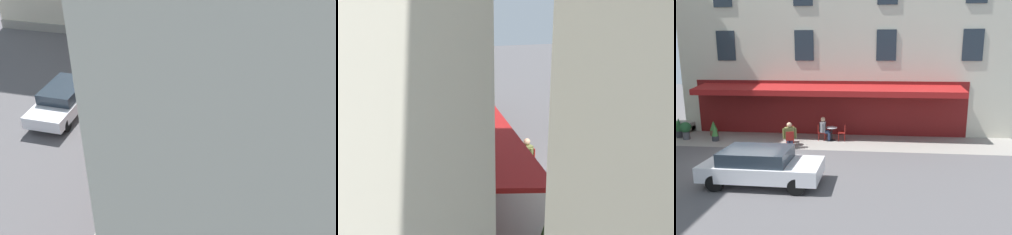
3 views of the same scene
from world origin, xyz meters
The scene contains 12 objects.
ground_plane centered at (0.00, 0.00, 0.00)m, with size 70.00×70.00×0.00m, color #565456.
sidewalk_cafe_terrace centered at (-3.25, -3.40, 0.00)m, with size 20.50×3.20×0.01m, color gray.
cafe_table_near_entrance centered at (-1.32, -2.49, 0.49)m, with size 0.60×0.60×0.75m.
cafe_chair_red_back_row centered at (-1.51, -1.89, 0.55)m, with size 0.50×0.50×0.91m.
cafe_chair_red_by_window centered at (-1.18, -3.11, 0.55)m, with size 0.48×0.48×0.91m.
cafe_table_mid_terrace centered at (-3.41, -3.61, 0.49)m, with size 0.60×0.60×0.75m.
cafe_chair_red_near_door centered at (-4.04, -3.63, 0.55)m, with size 0.41×0.41×0.91m.
cafe_chair_red_kerbside centered at (-2.78, -3.61, 0.55)m, with size 0.41×0.41×0.91m.
seated_patron_in_olive centered at (-1.45, -2.10, 0.71)m, with size 0.67×0.65×1.34m.
seated_companion_in_grey centered at (-3.00, -3.61, 0.70)m, with size 0.55×0.67×1.32m.
potted_plant_mid_terrace centered at (3.00, -2.91, 0.45)m, with size 0.36×0.36×0.93m.
parked_car_white centered at (-1.63, 2.37, 0.71)m, with size 4.32×1.84×1.33m.
Camera 2 is at (10.57, -6.04, 6.70)m, focal length 38.11 mm.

